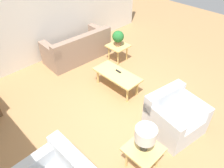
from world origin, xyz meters
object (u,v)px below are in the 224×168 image
Objects in this scene: armchair at (173,117)px; coffee_table at (117,76)px; potted_plant at (118,37)px; table_lamp at (146,135)px; sofa at (78,49)px; side_table_plant at (118,48)px; side_table_lamp at (143,151)px.

armchair is 1.64m from coffee_table.
table_lamp reaches higher than potted_plant.
sofa reaches higher than side_table_plant.
armchair is 1.93× the size of side_table_plant.
armchair is 0.89× the size of coffee_table.
side_table_plant is 1.15× the size of table_lamp.
side_table_lamp is (-1.74, 1.19, 0.02)m from coffee_table.
coffee_table is at bearing 133.24° from potted_plant.
sofa reaches higher than armchair.
armchair is at bearing 156.95° from side_table_plant.
side_table_lamp is (-2.64, 2.14, 0.00)m from side_table_plant.
armchair reaches higher than coffee_table.
armchair reaches higher than side_table_plant.
sofa is 1.84× the size of armchair.
table_lamp reaches higher than sofa.
side_table_lamp reaches higher than coffee_table.
potted_plant reaches higher than side_table_plant.
potted_plant is 0.91× the size of table_lamp.
side_table_lamp is at bearing 70.98° from sofa.
potted_plant is at bearing 76.51° from armchair.
sofa is 1.22m from potted_plant.
potted_plant reaches higher than armchair.
side_table_lamp is at bearing 140.96° from potted_plant.
side_table_plant is (0.90, -0.96, 0.02)m from coffee_table.
side_table_plant is at bearing -90.00° from potted_plant.
coffee_table is 2.15m from table_lamp.
side_table_lamp is at bearing -164.56° from armchair.
armchair is at bearing -84.12° from side_table_lamp.
potted_plant is (-0.87, -0.75, 0.41)m from sofa.
potted_plant is 3.40m from table_lamp.
armchair reaches higher than side_table_lamp.
armchair is at bearing 175.74° from coffee_table.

